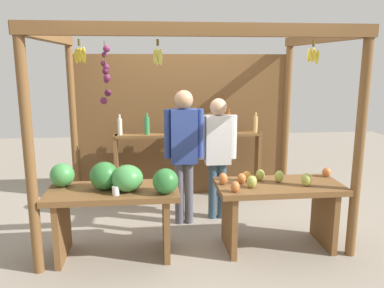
% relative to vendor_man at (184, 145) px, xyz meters
% --- Properties ---
extents(ground_plane, '(12.00, 12.00, 0.00)m').
position_rel_vendor_man_xyz_m(ground_plane, '(0.08, 0.04, -1.01)').
color(ground_plane, gray).
rests_on(ground_plane, ground).
extents(market_stall, '(3.31, 2.24, 2.35)m').
position_rel_vendor_man_xyz_m(market_stall, '(0.07, 0.53, 0.36)').
color(market_stall, brown).
rests_on(market_stall, ground).
extents(fruit_counter_left, '(1.40, 0.68, 1.01)m').
position_rel_vendor_man_xyz_m(fruit_counter_left, '(-0.78, -0.77, -0.33)').
color(fruit_counter_left, brown).
rests_on(fruit_counter_left, ground).
extents(fruit_counter_right, '(1.35, 0.64, 0.87)m').
position_rel_vendor_man_xyz_m(fruit_counter_right, '(0.94, -0.76, -0.46)').
color(fruit_counter_right, brown).
rests_on(fruit_counter_right, ground).
extents(bottle_shelf_unit, '(2.13, 0.22, 1.36)m').
position_rel_vendor_man_xyz_m(bottle_shelf_unit, '(0.14, 0.84, -0.22)').
color(bottle_shelf_unit, brown).
rests_on(bottle_shelf_unit, ground).
extents(vendor_man, '(0.48, 0.23, 1.68)m').
position_rel_vendor_man_xyz_m(vendor_man, '(0.00, 0.00, 0.00)').
color(vendor_man, '#585863').
rests_on(vendor_man, ground).
extents(vendor_woman, '(0.48, 0.21, 1.57)m').
position_rel_vendor_man_xyz_m(vendor_woman, '(0.44, 0.12, -0.08)').
color(vendor_woman, '#385264').
rests_on(vendor_woman, ground).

